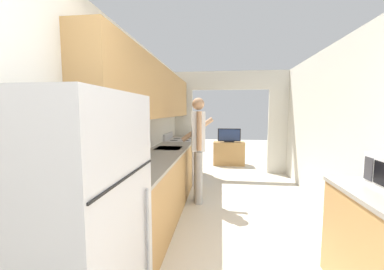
% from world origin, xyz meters
% --- Properties ---
extents(wall_left, '(0.38, 7.63, 2.50)m').
position_xyz_m(wall_left, '(-1.32, 2.51, 1.52)').
color(wall_left, silver).
rests_on(wall_left, ground_plane).
extents(wall_right, '(0.06, 7.63, 2.50)m').
position_xyz_m(wall_right, '(1.41, 2.02, 1.25)').
color(wall_right, silver).
rests_on(wall_right, ground_plane).
extents(wall_far_with_doorway, '(3.16, 0.06, 2.50)m').
position_xyz_m(wall_far_with_doorway, '(0.00, 5.26, 1.46)').
color(wall_far_with_doorway, silver).
rests_on(wall_far_with_doorway, ground_plane).
extents(counter_left, '(0.62, 4.15, 0.91)m').
position_xyz_m(counter_left, '(-1.08, 2.74, 0.46)').
color(counter_left, '#B2844C').
rests_on(counter_left, ground_plane).
extents(refrigerator, '(0.70, 0.84, 1.63)m').
position_xyz_m(refrigerator, '(-1.05, 0.55, 0.82)').
color(refrigerator, '#B7B7BC').
rests_on(refrigerator, ground_plane).
extents(range_oven, '(0.66, 0.79, 1.05)m').
position_xyz_m(range_oven, '(-1.07, 4.36, 0.46)').
color(range_oven, '#B7B7BC').
rests_on(range_oven, ground_plane).
extents(person, '(0.56, 0.43, 1.74)m').
position_xyz_m(person, '(-0.58, 3.17, 0.95)').
color(person, '#9E9E9E').
rests_on(person, ground_plane).
extents(tv_cabinet, '(0.87, 0.42, 0.66)m').
position_xyz_m(tv_cabinet, '(0.02, 6.04, 0.33)').
color(tv_cabinet, '#B2844C').
rests_on(tv_cabinet, ground_plane).
extents(television, '(0.64, 0.16, 0.38)m').
position_xyz_m(television, '(0.02, 6.00, 0.85)').
color(television, black).
rests_on(television, tv_cabinet).
extents(knife, '(0.04, 0.29, 0.02)m').
position_xyz_m(knife, '(-1.05, 4.96, 0.92)').
color(knife, '#B7B7BC').
rests_on(knife, counter_left).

